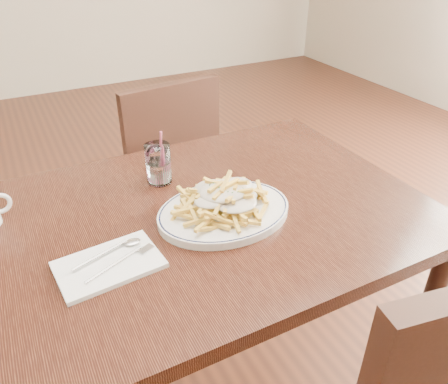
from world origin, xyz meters
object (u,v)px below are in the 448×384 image
table (193,237)px  loaded_fries (224,195)px  water_glass (159,166)px  chair_far (165,165)px  fries_plate (224,212)px

table → loaded_fries: bearing=-35.3°
water_glass → chair_far: bearing=69.8°
fries_plate → water_glass: size_ratio=2.29×
loaded_fries → fries_plate: bearing=153.4°
table → loaded_fries: size_ratio=4.53×
table → chair_far: (0.18, 0.73, -0.17)m
chair_far → fries_plate: size_ratio=2.47×
chair_far → fries_plate: 0.82m
chair_far → loaded_fries: 0.84m
water_glass → fries_plate: bearing=-70.5°
table → fries_plate: size_ratio=3.38×
loaded_fries → water_glass: water_glass is taller
loaded_fries → water_glass: bearing=109.5°
table → chair_far: size_ratio=1.37×
table → water_glass: water_glass is taller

